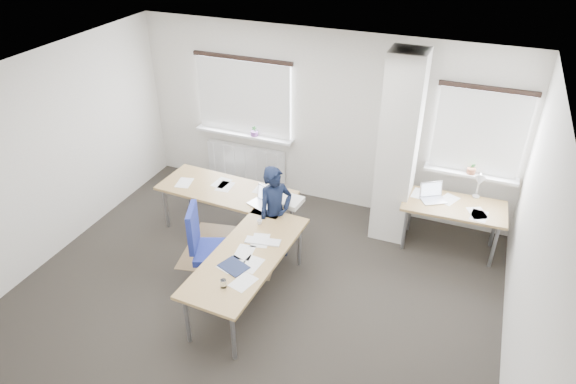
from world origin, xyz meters
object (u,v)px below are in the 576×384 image
at_px(desk_main, 239,222).
at_px(task_chair, 213,264).
at_px(person, 275,214).
at_px(desk_side, 454,207).

distance_m(desk_main, task_chair, 0.65).
bearing_deg(desk_main, task_chair, -101.95).
relative_size(task_chair, person, 0.83).
distance_m(desk_main, desk_side, 2.98).
height_order(desk_main, desk_side, desk_side).
xyz_separation_m(desk_main, desk_side, (2.61, 1.43, -0.01)).
distance_m(desk_side, person, 2.49).
xyz_separation_m(task_chair, person, (0.52, 0.84, 0.38)).
height_order(task_chair, person, person).
distance_m(desk_side, task_chair, 3.39).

